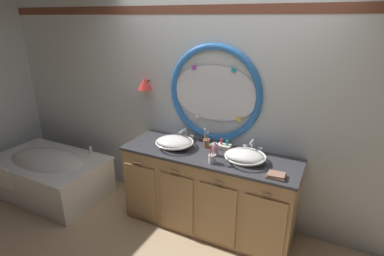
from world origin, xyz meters
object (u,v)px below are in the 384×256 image
(toothbrush_holder_left, at_px, (206,142))
(toiletry_basket, at_px, (224,146))
(sink_basin_left, at_px, (175,142))
(toothbrush_holder_right, at_px, (212,158))
(bathtub, at_px, (49,172))
(sink_basin_right, at_px, (245,156))
(soap_dispenser, at_px, (215,150))
(folded_hand_towel, at_px, (276,176))

(toothbrush_holder_left, relative_size, toiletry_basket, 1.44)
(sink_basin_left, relative_size, toothbrush_holder_right, 1.89)
(bathtub, relative_size, sink_basin_right, 3.64)
(bathtub, distance_m, toothbrush_holder_right, 2.36)
(toothbrush_holder_right, bearing_deg, soap_dispenser, 102.81)
(sink_basin_left, bearing_deg, folded_hand_towel, -8.42)
(sink_basin_right, height_order, toothbrush_holder_right, toothbrush_holder_right)
(sink_basin_right, bearing_deg, sink_basin_left, 180.00)
(bathtub, relative_size, toothbrush_holder_left, 6.98)
(soap_dispenser, bearing_deg, sink_basin_left, -179.04)
(sink_basin_left, bearing_deg, toiletry_basket, 23.48)
(toothbrush_holder_left, distance_m, toiletry_basket, 0.20)
(soap_dispenser, xyz_separation_m, toiletry_basket, (0.02, 0.21, -0.04))
(toiletry_basket, bearing_deg, bathtub, -166.64)
(bathtub, bearing_deg, sink_basin_right, 7.10)
(sink_basin_left, relative_size, toothbrush_holder_left, 1.97)
(soap_dispenser, distance_m, folded_hand_towel, 0.69)
(toothbrush_holder_right, height_order, soap_dispenser, toothbrush_holder_right)
(bathtub, bearing_deg, toothbrush_holder_left, 13.16)
(toiletry_basket, bearing_deg, toothbrush_holder_right, -86.74)
(bathtub, height_order, soap_dispenser, soap_dispenser)
(bathtub, bearing_deg, toiletry_basket, 13.36)
(sink_basin_left, height_order, toothbrush_holder_left, toothbrush_holder_left)
(folded_hand_towel, bearing_deg, toothbrush_holder_right, 179.67)
(bathtub, bearing_deg, soap_dispenser, 8.32)
(bathtub, distance_m, toiletry_basket, 2.39)
(sink_basin_left, xyz_separation_m, toothbrush_holder_right, (0.52, -0.17, -0.00))
(toothbrush_holder_left, xyz_separation_m, folded_hand_towel, (0.83, -0.33, -0.04))
(sink_basin_left, distance_m, toothbrush_holder_left, 0.35)
(soap_dispenser, bearing_deg, toiletry_basket, 85.10)
(toothbrush_holder_left, bearing_deg, sink_basin_left, -152.07)
(sink_basin_left, height_order, toiletry_basket, sink_basin_left)
(sink_basin_left, bearing_deg, toothbrush_holder_right, -17.74)
(soap_dispenser, bearing_deg, bathtub, -171.68)
(bathtub, distance_m, folded_hand_towel, 2.96)
(soap_dispenser, relative_size, toiletry_basket, 0.99)
(bathtub, relative_size, sink_basin_left, 3.55)
(sink_basin_right, bearing_deg, soap_dispenser, 178.57)
(sink_basin_left, height_order, sink_basin_right, sink_basin_right)
(sink_basin_right, xyz_separation_m, folded_hand_towel, (0.34, -0.17, -0.04))
(sink_basin_right, relative_size, toothbrush_holder_left, 1.92)
(toothbrush_holder_left, xyz_separation_m, toiletry_basket, (0.19, 0.05, -0.03))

